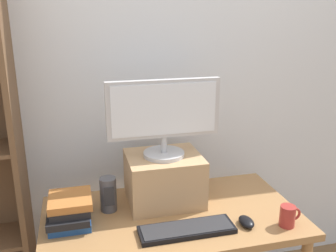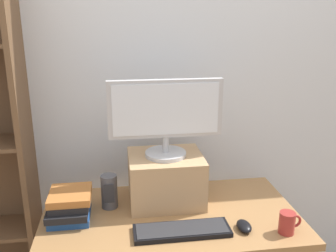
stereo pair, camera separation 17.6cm
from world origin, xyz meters
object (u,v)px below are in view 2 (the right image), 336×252
riser_box (166,178)px  computer_monitor (166,115)px  book_stack (70,205)px  coffee_mug (288,223)px  computer_mouse (244,226)px  desk_speaker (109,191)px  desk (171,229)px  keyboard (182,230)px

riser_box → computer_monitor: size_ratio=0.67×
book_stack → coffee_mug: (0.98, -0.27, -0.02)m
riser_box → coffee_mug: size_ratio=3.61×
riser_box → computer_mouse: (0.32, -0.32, -0.11)m
computer_monitor → computer_mouse: (0.32, -0.32, -0.45)m
riser_box → book_stack: riser_box is taller
book_stack → desk_speaker: bearing=23.6°
desk → book_stack: size_ratio=5.33×
book_stack → coffee_mug: 1.01m
riser_box → book_stack: bearing=-167.1°
desk_speaker → keyboard: bearing=-41.3°
desk → keyboard: (0.03, -0.17, 0.09)m
keyboard → coffee_mug: 0.47m
keyboard → riser_box: bearing=95.7°
keyboard → desk_speaker: (-0.32, 0.28, 0.07)m
coffee_mug → riser_box: bearing=143.1°
computer_monitor → desk_speaker: (-0.29, -0.03, -0.38)m
keyboard → book_stack: book_stack is taller
keyboard → computer_mouse: size_ratio=4.20×
computer_mouse → computer_monitor: bearing=134.4°
keyboard → book_stack: 0.55m
book_stack → desk_speaker: 0.21m
riser_box → computer_monitor: (0.00, -0.00, 0.34)m
book_stack → computer_mouse: bearing=-15.1°
desk → computer_mouse: 0.37m
computer_monitor → riser_box: bearing=90.0°
riser_box → desk_speaker: size_ratio=2.16×
desk → coffee_mug: size_ratio=12.04×
computer_monitor → keyboard: size_ratio=1.29×
computer_monitor → desk_speaker: 0.48m
keyboard → computer_monitor: bearing=95.7°
desk → book_stack: bearing=176.2°
keyboard → coffee_mug: coffee_mug is taller
computer_mouse → coffee_mug: bearing=-15.3°
keyboard → coffee_mug: bearing=-7.9°
coffee_mug → desk: bearing=154.8°
desk_speaker → computer_mouse: bearing=-26.1°
desk → keyboard: size_ratio=2.87×
desk → desk_speaker: 0.36m
computer_monitor → coffee_mug: size_ratio=5.43×
keyboard → computer_mouse: computer_mouse is taller
computer_mouse → keyboard: bearing=177.0°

